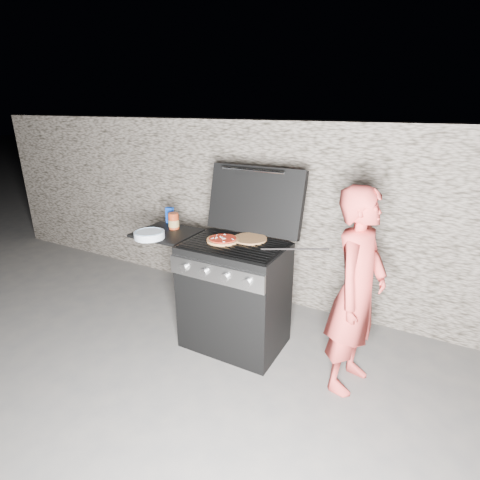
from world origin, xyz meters
The scene contains 10 objects.
ground centered at (0.00, 0.00, 0.00)m, with size 50.00×50.00×0.00m, color #69635C.
stone_wall centered at (0.00, 1.05, 0.90)m, with size 8.00×0.35×1.80m, color #9F9183.
gas_grill centered at (-0.25, 0.00, 0.46)m, with size 1.34×0.79×0.91m, color black, non-canonical shape.
pizza_topped centered at (-0.11, 0.01, 0.93)m, with size 0.26×0.26×0.03m, color tan, non-canonical shape.
pizza_plain centered at (0.06, 0.14, 0.92)m, with size 0.27×0.27×0.01m, color tan.
sauce_jar centered at (-0.67, 0.10, 0.97)m, with size 0.09×0.09×0.14m, color #933216.
blue_carton centered at (-0.80, 0.22, 0.98)m, with size 0.07×0.04×0.15m, color #0B3297.
plate_stack centered at (-0.69, -0.20, 0.93)m, with size 0.25×0.25×0.06m, color silver.
person centered at (0.96, -0.02, 0.73)m, with size 0.54×0.35×1.47m, color #D3423D.
tongs centered at (0.49, 0.00, 0.96)m, with size 0.01×0.01×0.52m, color black.
Camera 1 is at (1.34, -2.39, 1.93)m, focal length 28.00 mm.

